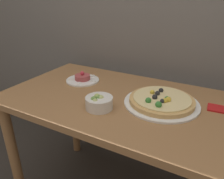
# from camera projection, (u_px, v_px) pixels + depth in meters

# --- Properties ---
(dining_table) EXTENTS (1.26, 0.73, 0.79)m
(dining_table) POSITION_uv_depth(u_px,v_px,m) (119.00, 116.00, 1.22)
(dining_table) COLOR olive
(dining_table) RESTS_ON ground_plane
(pizza_plate) EXTENTS (0.38, 0.38, 0.06)m
(pizza_plate) POSITION_uv_depth(u_px,v_px,m) (161.00, 101.00, 1.10)
(pizza_plate) COLOR white
(pizza_plate) RESTS_ON dining_table
(tartare_plate) EXTENTS (0.21, 0.21, 0.07)m
(tartare_plate) POSITION_uv_depth(u_px,v_px,m) (83.00, 79.00, 1.39)
(tartare_plate) COLOR white
(tartare_plate) RESTS_ON dining_table
(small_bowl) EXTENTS (0.13, 0.13, 0.07)m
(small_bowl) POSITION_uv_depth(u_px,v_px,m) (99.00, 102.00, 1.05)
(small_bowl) COLOR silver
(small_bowl) RESTS_ON dining_table
(napkin) EXTENTS (0.13, 0.08, 0.01)m
(napkin) POSITION_uv_depth(u_px,v_px,m) (221.00, 109.00, 1.05)
(napkin) COLOR red
(napkin) RESTS_ON dining_table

